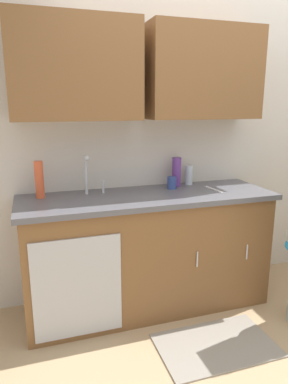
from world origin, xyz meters
The scene contains 11 objects.
ground_plane centered at (0.00, 0.00, 0.00)m, with size 9.00×9.00×0.00m, color tan.
kitchen_wall_with_uppers centered at (-0.14, 0.99, 1.48)m, with size 4.80×0.44×2.70m.
counter_cabinet centered at (-0.55, 0.70, 0.45)m, with size 1.90×0.62×0.90m.
countertop centered at (-0.55, 0.70, 0.92)m, with size 1.96×0.66×0.04m, color #595960.
sink centered at (-0.96, 0.71, 0.93)m, with size 0.50×0.36×0.35m.
floor_mat centered at (-0.27, 0.05, 0.01)m, with size 0.80×0.50×0.01m, color gray.
bottle_cleaner_spray centered at (-0.10, 0.92, 1.02)m, with size 0.07×0.07×0.16m, color silver.
bottle_water_short centered at (-1.34, 0.85, 1.08)m, with size 0.06×0.06×0.27m, color #E05933.
bottle_dish_liquid centered at (-0.23, 0.90, 1.06)m, with size 0.08×0.08×0.24m, color #66388C.
cup_by_sink centered at (-0.30, 0.82, 0.99)m, with size 0.08×0.08×0.10m, color #33478C.
knife_on_counter centered at (0.01, 0.68, 0.94)m, with size 0.24×0.02×0.01m, color silver.
Camera 1 is at (-1.39, -1.79, 1.61)m, focal length 33.07 mm.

